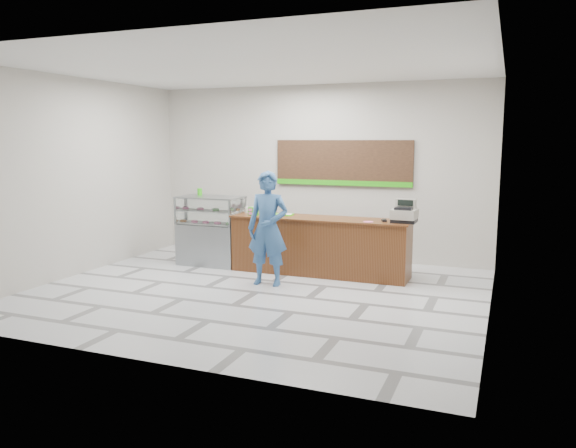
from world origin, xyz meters
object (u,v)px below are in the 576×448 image
at_px(cash_register, 404,214).
at_px(serving_tray, 284,214).
at_px(customer, 268,228).
at_px(display_case, 211,230).
at_px(sales_counter, 320,246).

bearing_deg(cash_register, serving_tray, -179.84).
distance_m(serving_tray, customer, 1.11).
xyz_separation_m(display_case, serving_tray, (1.49, 0.08, 0.36)).
relative_size(sales_counter, serving_tray, 8.24).
height_order(cash_register, customer, customer).
bearing_deg(serving_tray, sales_counter, -17.31).
bearing_deg(cash_register, sales_counter, -177.86).
bearing_deg(customer, display_case, 144.64).
bearing_deg(customer, cash_register, 22.15).
bearing_deg(display_case, sales_counter, 0.01).
xyz_separation_m(sales_counter, cash_register, (1.50, -0.01, 0.66)).
height_order(sales_counter, cash_register, cash_register).
relative_size(display_case, customer, 0.70).
distance_m(display_case, serving_tray, 1.53).
bearing_deg(display_case, cash_register, -0.16).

